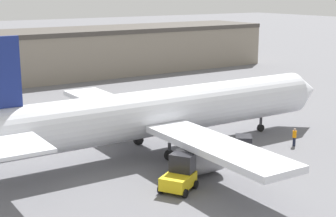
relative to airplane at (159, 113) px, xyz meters
The scene contains 6 objects.
ground_plane 3.52m from the airplane, ahead, with size 400.00×400.00×0.00m, color slate.
terminal_building 41.56m from the airplane, 88.83° to the left, with size 88.65×12.66×7.59m.
airplane is the anchor object (origin of this frame).
ground_crew_worker 12.52m from the airplane, 26.53° to the right, with size 0.36×0.36×1.64m.
baggage_tug 9.34m from the airplane, 113.80° to the right, with size 3.17×3.05×2.50m.
belt_loader_truck 7.20m from the airplane, 52.39° to the right, with size 3.44×3.32×2.02m.
Camera 1 is at (-24.19, -36.18, 13.81)m, focal length 55.00 mm.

